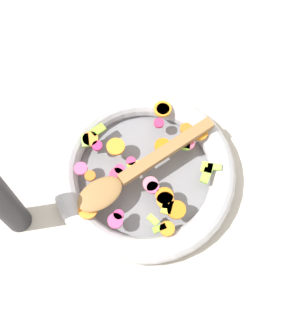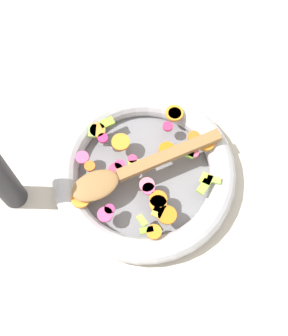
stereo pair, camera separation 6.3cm
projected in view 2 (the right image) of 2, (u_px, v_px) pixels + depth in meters
ground_plane at (144, 177)px, 0.93m from camera, size 4.00×4.00×0.00m
skillet at (144, 173)px, 0.91m from camera, size 0.36×0.36×0.05m
chopped_vegetables at (146, 168)px, 0.88m from camera, size 0.27×0.29×0.01m
wooden_spoon at (131, 171)px, 0.86m from camera, size 0.18×0.28×0.01m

